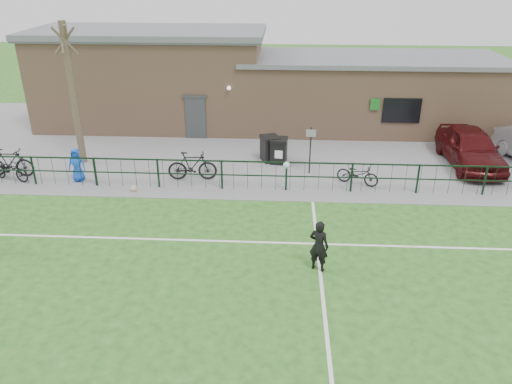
# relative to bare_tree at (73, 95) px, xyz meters

# --- Properties ---
(ground) EXTENTS (90.00, 90.00, 0.00)m
(ground) POSITION_rel_bare_tree_xyz_m (8.00, -10.50, -3.00)
(ground) COLOR #255819
(ground) RESTS_ON ground
(paving_strip) EXTENTS (34.00, 13.00, 0.02)m
(paving_strip) POSITION_rel_bare_tree_xyz_m (8.00, 3.00, -2.99)
(paving_strip) COLOR slate
(paving_strip) RESTS_ON ground
(pitch_line_touch) EXTENTS (28.00, 0.10, 0.01)m
(pitch_line_touch) POSITION_rel_bare_tree_xyz_m (8.00, -2.70, -3.00)
(pitch_line_touch) COLOR white
(pitch_line_touch) RESTS_ON ground
(pitch_line_mid) EXTENTS (28.00, 0.10, 0.01)m
(pitch_line_mid) POSITION_rel_bare_tree_xyz_m (8.00, -6.50, -3.00)
(pitch_line_mid) COLOR white
(pitch_line_mid) RESTS_ON ground
(pitch_line_perp) EXTENTS (0.10, 16.00, 0.01)m
(pitch_line_perp) POSITION_rel_bare_tree_xyz_m (10.00, -10.50, -3.00)
(pitch_line_perp) COLOR white
(pitch_line_perp) RESTS_ON ground
(perimeter_fence) EXTENTS (28.00, 0.10, 1.20)m
(perimeter_fence) POSITION_rel_bare_tree_xyz_m (8.00, -2.50, -2.40)
(perimeter_fence) COLOR black
(perimeter_fence) RESTS_ON ground
(bare_tree) EXTENTS (0.30, 0.30, 6.00)m
(bare_tree) POSITION_rel_bare_tree_xyz_m (0.00, 0.00, 0.00)
(bare_tree) COLOR #483A2B
(bare_tree) RESTS_ON ground
(wheelie_bin_left) EXTENTS (0.93, 0.98, 1.05)m
(wheelie_bin_left) POSITION_rel_bare_tree_xyz_m (8.28, 0.61, -2.46)
(wheelie_bin_left) COLOR black
(wheelie_bin_left) RESTS_ON paving_strip
(wheelie_bin_right) EXTENTS (0.76, 0.84, 1.02)m
(wheelie_bin_right) POSITION_rel_bare_tree_xyz_m (8.67, 0.41, -2.47)
(wheelie_bin_right) COLOR black
(wheelie_bin_right) RESTS_ON paving_strip
(sign_post) EXTENTS (0.06, 0.06, 2.00)m
(sign_post) POSITION_rel_bare_tree_xyz_m (9.97, -0.75, -1.98)
(sign_post) COLOR black
(sign_post) RESTS_ON paving_strip
(car_maroon) EXTENTS (2.01, 4.82, 1.63)m
(car_maroon) POSITION_rel_bare_tree_xyz_m (16.91, 0.54, -2.17)
(car_maroon) COLOR #400B0D
(car_maroon) RESTS_ON paving_strip
(bicycle_b) EXTENTS (2.01, 0.59, 1.21)m
(bicycle_b) POSITION_rel_bare_tree_xyz_m (-2.34, -1.79, -2.38)
(bicycle_b) COLOR black
(bicycle_b) RESTS_ON paving_strip
(bicycle_c) EXTENTS (1.89, 1.13, 0.94)m
(bicycle_c) POSITION_rel_bare_tree_xyz_m (-2.14, -2.18, -2.51)
(bicycle_c) COLOR black
(bicycle_c) RESTS_ON paving_strip
(bicycle_d) EXTENTS (2.03, 0.71, 1.20)m
(bicycle_d) POSITION_rel_bare_tree_xyz_m (5.21, -1.70, -2.38)
(bicycle_d) COLOR black
(bicycle_d) RESTS_ON paving_strip
(bicycle_e) EXTENTS (1.78, 1.19, 0.88)m
(bicycle_e) POSITION_rel_bare_tree_xyz_m (11.83, -1.79, -2.54)
(bicycle_e) COLOR black
(bicycle_e) RESTS_ON paving_strip
(spectator_child) EXTENTS (0.72, 0.51, 1.38)m
(spectator_child) POSITION_rel_bare_tree_xyz_m (0.60, -2.07, -2.29)
(spectator_child) COLOR blue
(spectator_child) RESTS_ON paving_strip
(goalkeeper_kick) EXTENTS (1.41, 2.98, 2.31)m
(goalkeeper_kick) POSITION_rel_bare_tree_xyz_m (9.90, -7.84, -2.17)
(goalkeeper_kick) COLOR black
(goalkeeper_kick) RESTS_ON ground
(ball_ground) EXTENTS (0.24, 0.24, 0.24)m
(ball_ground) POSITION_rel_bare_tree_xyz_m (3.09, -2.93, -2.88)
(ball_ground) COLOR silver
(ball_ground) RESTS_ON ground
(clubhouse) EXTENTS (24.25, 5.40, 4.96)m
(clubhouse) POSITION_rel_bare_tree_xyz_m (7.12, 6.00, -0.78)
(clubhouse) COLOR #A57C5C
(clubhouse) RESTS_ON ground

